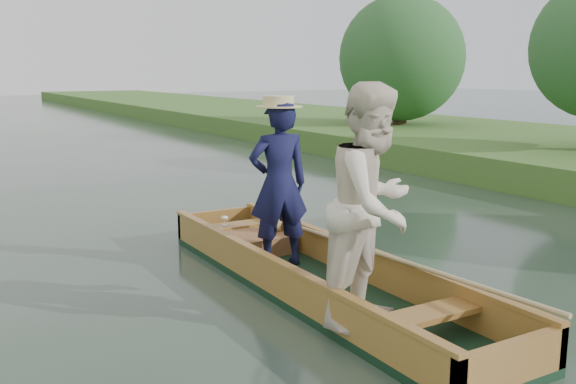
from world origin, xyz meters
TOP-DOWN VIEW (x-y plane):
  - ground at (0.00, 0.00)m, footprint 120.00×120.00m
  - trees_far at (-0.74, 7.94)m, footprint 23.20×12.48m
  - punt at (-0.07, -0.30)m, footprint 1.31×5.08m

SIDE VIEW (x-z plane):
  - ground at x=0.00m, z-range 0.00..0.00m
  - punt at x=-0.07m, z-range -0.27..1.88m
  - trees_far at x=-0.74m, z-range 0.26..4.82m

